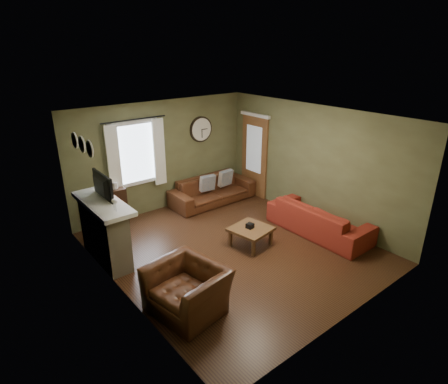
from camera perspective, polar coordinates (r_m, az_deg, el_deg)
floor at (r=7.52m, az=1.32°, el=-8.52°), size 4.60×5.20×0.00m
ceiling at (r=6.60m, az=1.52°, el=11.35°), size 4.60×5.20×0.00m
wall_left at (r=5.87m, az=-16.12°, el=-4.31°), size 0.00×5.20×2.60m
wall_right at (r=8.54m, az=13.36°, el=4.21°), size 0.00×5.20×2.60m
wall_back at (r=9.00m, az=-9.33°, el=5.40°), size 4.60×0.00×2.60m
wall_front at (r=5.42m, az=19.50°, el=-7.01°), size 4.60×0.00×2.60m
fireplace at (r=7.23m, az=-17.70°, el=-6.01°), size 0.40×1.40×1.10m
firebox at (r=7.40m, az=-16.12°, el=-7.33°), size 0.04×0.60×0.55m
mantel at (r=6.99m, az=-18.02°, el=-1.66°), size 0.58×1.60×0.08m
tv at (r=7.06m, az=-18.52°, el=0.36°), size 0.08×0.60×0.35m
tv_screen at (r=7.06m, az=-17.98°, el=0.93°), size 0.02×0.62×0.36m
medallion_left at (r=6.27m, az=-19.79°, el=6.21°), size 0.28×0.28×0.03m
medallion_mid at (r=6.59m, az=-20.84°, el=6.80°), size 0.28×0.28×0.03m
medallion_right at (r=6.91m, az=-21.79°, el=7.32°), size 0.28×0.28×0.03m
window_pane at (r=8.62m, az=-13.39°, el=5.76°), size 1.00×0.02×1.30m
curtain_rod at (r=8.36m, az=-13.54°, el=10.69°), size 0.03×0.03×1.50m
curtain_left at (r=8.34m, az=-16.44°, el=4.55°), size 0.28×0.04×1.55m
curtain_right at (r=8.79m, az=-9.84°, el=5.99°), size 0.28×0.04×1.55m
wall_clock at (r=9.40m, az=-3.47°, el=9.50°), size 0.64×0.06×0.64m
door at (r=9.78m, az=4.65°, el=5.42°), size 0.05×0.90×2.10m
bookshelf at (r=8.54m, az=-17.01°, el=-2.45°), size 0.72×0.31×0.86m
book at (r=8.43m, az=-17.25°, el=1.14°), size 0.25×0.29×0.02m
sofa_brown at (r=9.48m, az=-1.74°, el=0.29°), size 2.20×0.86×0.64m
pillow_left at (r=9.31m, az=-2.54°, el=1.37°), size 0.40×0.16×0.40m
pillow_right at (r=9.66m, az=0.23°, el=2.16°), size 0.41×0.16×0.40m
sofa_red at (r=8.19m, az=14.24°, el=-3.98°), size 0.88×2.25×0.66m
armchair at (r=5.82m, az=-5.61°, el=-14.52°), size 1.15×1.26×0.72m
coffee_table at (r=7.55m, az=4.09°, el=-6.78°), size 0.83×0.83×0.38m
tissue_box at (r=7.45m, az=3.97°, el=-5.38°), size 0.15×0.15×0.10m
wine_glass_a at (r=6.46m, az=-16.18°, el=-2.01°), size 0.07×0.07×0.20m
wine_glass_b at (r=6.53m, az=-16.42°, el=-1.84°), size 0.07×0.07×0.20m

